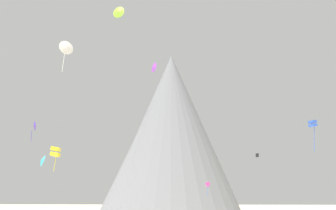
{
  "coord_description": "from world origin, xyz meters",
  "views": [
    {
      "loc": [
        5.71,
        -23.46,
        4.81
      ],
      "look_at": [
        2.16,
        34.95,
        22.2
      ],
      "focal_mm": 33.3,
      "sensor_mm": 36.0,
      "label": 1
    }
  ],
  "objects": [
    {
      "name": "kite_yellow_low",
      "position": [
        -17.01,
        29.13,
        12.36
      ],
      "size": [
        1.58,
        1.51,
        4.23
      ],
      "rotation": [
        0.0,
        0.0,
        1.68
      ],
      "color": "yellow"
    },
    {
      "name": "kite_lime_high",
      "position": [
        -5.46,
        21.91,
        34.93
      ],
      "size": [
        2.07,
        0.77,
        2.08
      ],
      "rotation": [
        0.0,
        0.0,
        6.02
      ],
      "color": "#8CD133"
    },
    {
      "name": "kite_cyan_low",
      "position": [
        -17.3,
        25.04,
        10.4
      ],
      "size": [
        1.74,
        2.01,
        1.88
      ],
      "rotation": [
        0.0,
        0.0,
        5.3
      ],
      "color": "#33BCDB"
    },
    {
      "name": "kite_blue_mid",
      "position": [
        26.72,
        28.5,
        16.54
      ],
      "size": [
        1.41,
        1.39,
        5.19
      ],
      "rotation": [
        0.0,
        0.0,
        2.12
      ],
      "color": "blue"
    },
    {
      "name": "kite_black_mid",
      "position": [
        23.82,
        58.47,
        15.23
      ],
      "size": [
        0.79,
        0.63,
        1.01
      ],
      "rotation": [
        0.0,
        0.0,
        4.87
      ],
      "color": "black"
    },
    {
      "name": "kite_violet_high",
      "position": [
        -1.49,
        41.03,
        32.97
      ],
      "size": [
        1.67,
        2.1,
        2.23
      ],
      "rotation": [
        0.0,
        0.0,
        5.32
      ],
      "color": "purple"
    },
    {
      "name": "kite_indigo_mid",
      "position": [
        -22.1,
        30.52,
        17.28
      ],
      "size": [
        1.47,
        1.65,
        3.77
      ],
      "rotation": [
        0.0,
        0.0,
        5.38
      ],
      "color": "#5138B2"
    },
    {
      "name": "kite_white_high",
      "position": [
        -13.54,
        21.15,
        28.1
      ],
      "size": [
        1.91,
        1.78,
        5.4
      ],
      "rotation": [
        0.0,
        0.0,
        0.74
      ],
      "color": "white"
    },
    {
      "name": "rock_massif",
      "position": [
        -2.64,
        107.72,
        31.42
      ],
      "size": [
        77.28,
        77.28,
        68.12
      ],
      "color": "slate",
      "rests_on": "ground_plane"
    },
    {
      "name": "kite_magenta_low",
      "position": [
        10.48,
        52.8,
        7.72
      ],
      "size": [
        0.97,
        0.99,
        3.01
      ],
      "rotation": [
        0.0,
        0.0,
        0.34
      ],
      "color": "#D1339E"
    }
  ]
}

